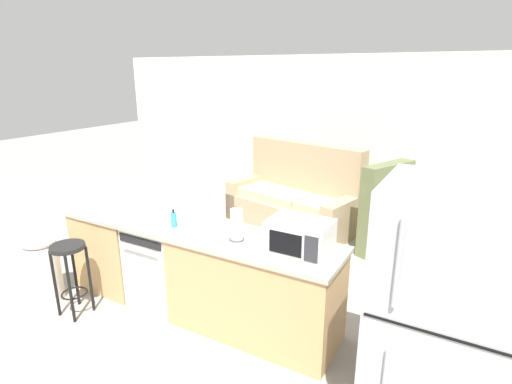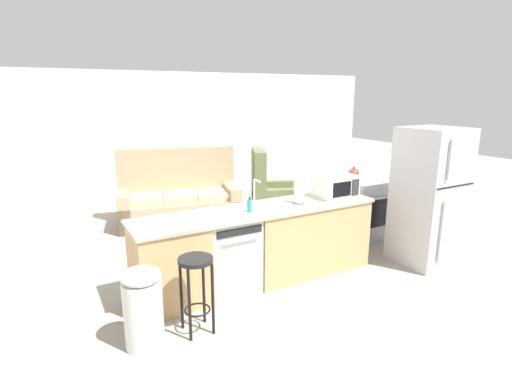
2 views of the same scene
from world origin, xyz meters
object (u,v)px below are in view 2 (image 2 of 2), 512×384
object	(u,v)px
soap_bottle	(250,206)
microwave	(335,186)
trash_bin	(143,307)
kettle	(354,174)
paper_towel_roll	(299,192)
couch	(179,199)
stove_range	(365,208)
armchair	(269,196)
bar_stool	(196,279)
dishwasher	(228,254)
refrigerator	(429,197)

from	to	relation	value
soap_bottle	microwave	bearing A→B (deg)	3.05
trash_bin	kettle	bearing A→B (deg)	19.98
microwave	trash_bin	bearing A→B (deg)	-166.92
paper_towel_roll	couch	bearing A→B (deg)	102.70
trash_bin	paper_towel_roll	bearing A→B (deg)	15.86
stove_range	trash_bin	xyz separation A→B (m)	(-3.70, -1.16, -0.07)
armchair	soap_bottle	bearing A→B (deg)	-125.33
microwave	armchair	size ratio (longest dim) A/B	0.42
stove_range	paper_towel_roll	size ratio (longest dim) A/B	3.19
microwave	armchair	world-z (taller)	armchair
stove_range	bar_stool	bearing A→B (deg)	-159.96
dishwasher	kettle	distance (m)	2.59
couch	armchair	xyz separation A→B (m)	(1.59, -0.40, -0.04)
dishwasher	paper_towel_roll	world-z (taller)	paper_towel_roll
paper_towel_roll	bar_stool	size ratio (longest dim) A/B	0.38
armchair	paper_towel_roll	bearing A→B (deg)	-113.01
paper_towel_roll	couch	world-z (taller)	couch
paper_towel_roll	microwave	bearing A→B (deg)	3.03
microwave	bar_stool	xyz separation A→B (m)	(-2.12, -0.62, -0.50)
kettle	trash_bin	xyz separation A→B (m)	(-3.54, -1.29, -0.61)
couch	armchair	bearing A→B (deg)	-13.98
bar_stool	paper_towel_roll	bearing A→B (deg)	21.08
soap_bottle	armchair	size ratio (longest dim) A/B	0.15
refrigerator	kettle	distance (m)	1.24
armchair	kettle	bearing A→B (deg)	-71.61
microwave	soap_bottle	distance (m)	1.27
dishwasher	bar_stool	world-z (taller)	dishwasher
stove_range	kettle	bearing A→B (deg)	141.81
soap_bottle	armchair	xyz separation A→B (m)	(1.66, 2.35, -0.62)
refrigerator	microwave	bearing A→B (deg)	153.41
stove_range	soap_bottle	world-z (taller)	soap_bottle
refrigerator	soap_bottle	size ratio (longest dim) A/B	10.06
stove_range	trash_bin	size ratio (longest dim) A/B	1.22
dishwasher	stove_range	distance (m)	2.66
bar_stool	armchair	size ratio (longest dim) A/B	0.62
dishwasher	refrigerator	size ratio (longest dim) A/B	0.47
couch	refrigerator	bearing A→B (deg)	-54.63
soap_bottle	kettle	distance (m)	2.32
paper_towel_roll	armchair	bearing A→B (deg)	66.99
stove_range	kettle	world-z (taller)	kettle
paper_towel_roll	armchair	size ratio (longest dim) A/B	0.24
dishwasher	microwave	world-z (taller)	microwave
stove_range	paper_towel_roll	xyz separation A→B (m)	(-1.68, -0.58, 0.59)
microwave	couch	bearing A→B (deg)	114.05
refrigerator	microwave	distance (m)	1.23
dishwasher	soap_bottle	world-z (taller)	soap_bottle
stove_range	trash_bin	distance (m)	3.88
stove_range	soap_bottle	distance (m)	2.50
microwave	stove_range	bearing A→B (deg)	26.65
microwave	paper_towel_roll	size ratio (longest dim) A/B	1.77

